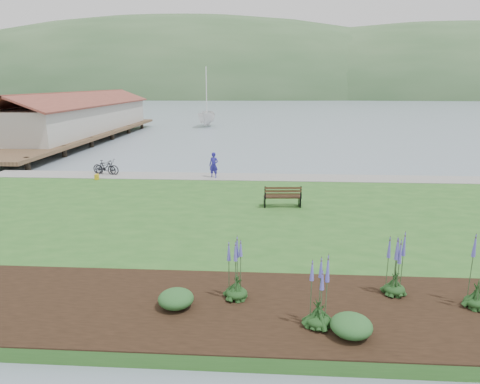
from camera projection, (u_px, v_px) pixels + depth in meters
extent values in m
plane|color=slate|center=(238.00, 214.00, 21.38)|extent=(600.00, 600.00, 0.00)
cube|color=#27591F|center=(235.00, 223.00, 19.40)|extent=(34.00, 20.00, 0.40)
cube|color=gray|center=(245.00, 177.00, 27.94)|extent=(34.00, 2.20, 0.03)
cube|color=black|center=(323.00, 310.00, 11.62)|extent=(24.00, 4.40, 0.04)
cube|color=#4C3826|center=(75.00, 134.00, 47.53)|extent=(8.00, 36.00, 0.30)
cube|color=#B2ADA3|center=(81.00, 117.00, 49.06)|extent=(6.40, 28.00, 3.00)
cube|color=#301F12|center=(282.00, 197.00, 21.24)|extent=(1.84, 0.76, 0.06)
cube|color=#301F12|center=(283.00, 192.00, 20.83)|extent=(1.81, 0.30, 0.56)
cube|color=black|center=(265.00, 202.00, 21.30)|extent=(0.11, 0.62, 0.49)
cube|color=black|center=(300.00, 202.00, 21.31)|extent=(0.11, 0.62, 0.49)
imported|color=navy|center=(214.00, 163.00, 27.54)|extent=(0.82, 0.67, 1.95)
imported|color=black|center=(106.00, 167.00, 28.69)|extent=(1.10, 2.06, 1.02)
imported|color=black|center=(105.00, 167.00, 28.61)|extent=(0.89, 1.70, 0.98)
imported|color=silver|center=(207.00, 127.00, 63.83)|extent=(10.54, 10.73, 27.57)
cube|color=gold|center=(97.00, 177.00, 27.22)|extent=(0.23, 0.33, 0.34)
ellipsoid|color=#133413|center=(318.00, 321.00, 10.76)|extent=(0.62, 0.62, 0.31)
cone|color=#4846A3|center=(320.00, 283.00, 10.50)|extent=(0.36, 0.36, 1.77)
ellipsoid|color=#133413|center=(394.00, 289.00, 12.41)|extent=(0.62, 0.62, 0.31)
cone|color=#4846A3|center=(397.00, 256.00, 12.15)|extent=(0.40, 0.40, 1.77)
ellipsoid|color=#133413|center=(476.00, 302.00, 11.68)|extent=(0.62, 0.62, 0.31)
ellipsoid|color=#133413|center=(237.00, 293.00, 12.16)|extent=(0.62, 0.62, 0.31)
cone|color=#4846A3|center=(237.00, 257.00, 11.88)|extent=(0.36, 0.36, 1.89)
ellipsoid|color=#1E4C21|center=(176.00, 299.00, 11.66)|extent=(0.98, 0.98, 0.49)
ellipsoid|color=#1E4C21|center=(351.00, 326.00, 10.35)|extent=(1.02, 1.02, 0.51)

